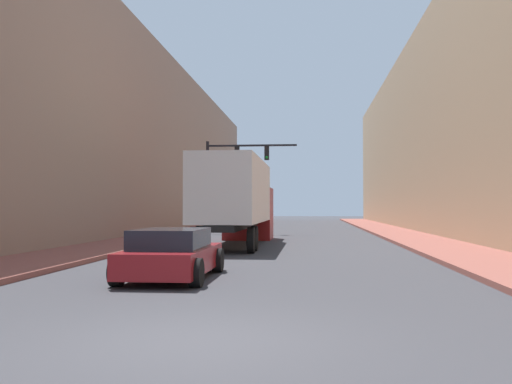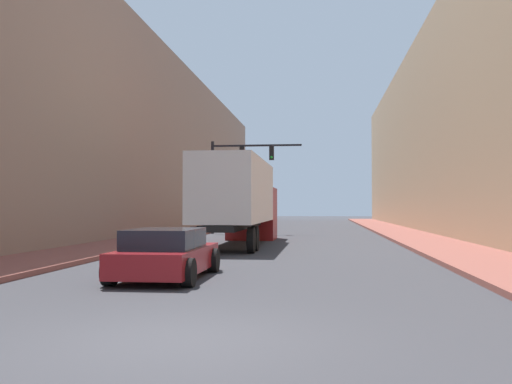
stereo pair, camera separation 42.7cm
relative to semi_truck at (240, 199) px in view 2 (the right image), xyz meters
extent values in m
plane|color=#38383D|center=(1.87, -18.74, -2.13)|extent=(200.00, 200.00, 0.00)
cube|color=brown|center=(8.85, 11.26, -2.05)|extent=(3.14, 80.00, 0.15)
cube|color=brown|center=(-5.10, 11.26, -2.05)|extent=(3.14, 80.00, 0.15)
cube|color=tan|center=(13.42, 11.26, 4.78)|extent=(6.00, 80.00, 13.81)
cube|color=#997A66|center=(-9.67, 11.26, 4.25)|extent=(6.00, 80.00, 12.76)
cube|color=silver|center=(0.00, -1.37, 0.33)|extent=(2.51, 9.10, 2.70)
cube|color=black|center=(0.00, -1.37, -1.18)|extent=(1.25, 9.10, 0.24)
cube|color=maroon|center=(0.00, 4.59, -0.74)|extent=(2.51, 2.81, 2.78)
cylinder|color=black|center=(-1.10, -4.72, -1.63)|extent=(0.25, 1.00, 1.00)
cylinder|color=black|center=(1.10, -4.72, -1.63)|extent=(0.25, 1.00, 1.00)
cylinder|color=black|center=(-1.10, -3.52, -1.63)|extent=(0.25, 1.00, 1.00)
cylinder|color=black|center=(1.10, -3.52, -1.63)|extent=(0.25, 1.00, 1.00)
cylinder|color=black|center=(-1.10, 4.59, -1.63)|extent=(0.25, 1.00, 1.00)
cylinder|color=black|center=(1.10, 4.59, -1.63)|extent=(0.25, 1.00, 1.00)
cube|color=maroon|center=(-0.05, -12.33, -1.66)|extent=(1.79, 4.21, 0.58)
cube|color=#1E232D|center=(-0.05, -12.54, -1.14)|extent=(1.57, 2.31, 0.47)
cylinder|color=black|center=(-0.94, -10.92, -1.81)|extent=(0.25, 0.64, 0.64)
cylinder|color=black|center=(0.85, -10.92, -1.81)|extent=(0.25, 0.64, 0.64)
cylinder|color=black|center=(-0.94, -13.83, -1.81)|extent=(0.25, 0.64, 0.64)
cylinder|color=black|center=(0.85, -13.83, -1.81)|extent=(0.25, 0.64, 0.64)
cylinder|color=black|center=(-3.38, 10.75, 0.91)|extent=(0.20, 0.20, 6.06)
cube|color=black|center=(-0.45, 10.75, 3.64)|extent=(5.86, 0.12, 0.12)
cube|color=black|center=(-1.43, 10.75, 3.13)|extent=(0.30, 0.24, 0.90)
sphere|color=gold|center=(-1.43, 10.61, 3.13)|extent=(0.18, 0.18, 0.18)
cube|color=black|center=(0.52, 10.75, 3.13)|extent=(0.30, 0.24, 0.90)
sphere|color=green|center=(0.52, 10.61, 2.85)|extent=(0.18, 0.18, 0.18)
camera|label=1|loc=(3.33, -26.14, -0.36)|focal=40.00mm
camera|label=2|loc=(3.76, -26.09, -0.36)|focal=40.00mm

